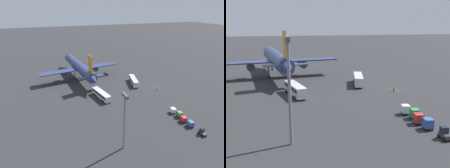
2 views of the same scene
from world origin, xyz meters
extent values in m
plane|color=#2D2D30|center=(0.00, 0.00, 0.00)|extent=(600.00, 600.00, 0.00)
cylinder|color=navy|center=(26.88, 33.49, 6.43)|extent=(40.67, 10.55, 4.95)
cone|color=navy|center=(48.10, 36.49, 6.43)|extent=(6.05, 5.42, 4.70)
cone|color=navy|center=(5.43, 30.46, 6.43)|extent=(6.99, 5.31, 4.45)
cube|color=navy|center=(23.24, 44.85, 5.81)|extent=(7.80, 19.12, 0.44)
cube|color=navy|center=(26.53, 21.56, 5.81)|extent=(7.80, 19.12, 0.44)
cube|color=orange|center=(8.90, 30.95, 12.87)|extent=(4.05, 0.92, 7.92)
cube|color=navy|center=(8.50, 30.89, 6.93)|extent=(4.60, 13.14, 0.28)
cylinder|color=#38383D|center=(24.83, 42.26, 4.23)|extent=(5.18, 3.37, 2.72)
cylinder|color=#38383D|center=(27.34, 24.49, 4.23)|extent=(5.18, 3.37, 2.72)
cylinder|color=#38383D|center=(40.88, 35.47, 1.98)|extent=(0.50, 0.50, 3.96)
cylinder|color=black|center=(40.88, 35.47, 0.45)|extent=(0.96, 0.62, 0.90)
cylinder|color=#38383D|center=(24.44, 36.39, 1.98)|extent=(0.50, 0.50, 3.96)
cylinder|color=black|center=(24.44, 36.39, 0.45)|extent=(0.96, 0.62, 0.90)
cylinder|color=#38383D|center=(25.34, 30.02, 1.98)|extent=(0.50, 0.50, 3.96)
cylinder|color=black|center=(25.34, 30.02, 0.45)|extent=(0.96, 0.62, 0.90)
cube|color=silver|center=(8.44, 8.86, 1.78)|extent=(12.04, 5.18, 2.65)
cube|color=#192333|center=(8.44, 8.86, 2.24)|extent=(11.13, 5.00, 0.85)
cylinder|color=black|center=(12.29, 9.31, 0.50)|extent=(1.04, 0.52, 1.00)
cylinder|color=black|center=(11.68, 6.73, 0.50)|extent=(1.04, 0.52, 1.00)
cylinder|color=black|center=(5.20, 11.00, 0.50)|extent=(1.04, 0.52, 1.00)
cylinder|color=black|center=(4.58, 8.41, 0.50)|extent=(1.04, 0.52, 1.00)
cube|color=silver|center=(-0.49, 28.84, 1.78)|extent=(12.46, 5.43, 2.67)
cube|color=#192333|center=(-0.49, 28.84, 2.25)|extent=(11.52, 5.24, 0.85)
cylinder|color=black|center=(2.86, 31.07, 0.50)|extent=(1.04, 0.53, 1.00)
cylinder|color=black|center=(3.51, 28.39, 0.50)|extent=(1.04, 0.53, 1.00)
cylinder|color=black|center=(-4.48, 29.29, 0.50)|extent=(1.04, 0.53, 1.00)
cylinder|color=black|center=(-3.84, 26.61, 0.50)|extent=(1.04, 0.53, 1.00)
cube|color=#333338|center=(-34.26, 5.97, 0.65)|extent=(2.40, 1.30, 0.70)
cube|color=#192333|center=(-33.84, 5.97, 1.55)|extent=(1.08, 1.17, 1.10)
cylinder|color=black|center=(-33.42, 6.67, 0.30)|extent=(0.60, 0.22, 0.60)
cylinder|color=black|center=(-33.42, 5.27, 0.30)|extent=(0.60, 0.22, 0.60)
cylinder|color=black|center=(-35.10, 6.67, 0.30)|extent=(0.60, 0.22, 0.60)
cylinder|color=#1E1E2D|center=(-1.82, 1.39, 0.42)|extent=(0.32, 0.32, 0.85)
cylinder|color=orange|center=(-1.82, 1.39, 1.18)|extent=(0.38, 0.38, 0.65)
sphere|color=tan|center=(-1.82, 1.39, 1.62)|extent=(0.24, 0.24, 0.24)
cube|color=#38383D|center=(-29.59, 6.53, 0.41)|extent=(2.24, 1.98, 0.10)
cube|color=#33569E|center=(-29.59, 6.53, 1.26)|extent=(2.13, 1.88, 1.60)
cylinder|color=black|center=(-28.74, 7.04, 0.18)|extent=(0.37, 0.18, 0.36)
cylinder|color=black|center=(-28.94, 5.78, 0.18)|extent=(0.37, 0.18, 0.36)
cylinder|color=black|center=(-30.24, 7.28, 0.18)|extent=(0.37, 0.18, 0.36)
cylinder|color=black|center=(-30.44, 6.02, 0.18)|extent=(0.37, 0.18, 0.36)
cube|color=#38383D|center=(-26.69, 6.92, 0.41)|extent=(2.24, 1.98, 0.10)
cube|color=#B72D28|center=(-26.69, 6.92, 1.26)|extent=(2.13, 1.88, 1.60)
cylinder|color=black|center=(-25.84, 7.43, 0.18)|extent=(0.37, 0.18, 0.36)
cylinder|color=black|center=(-26.04, 6.17, 0.18)|extent=(0.37, 0.18, 0.36)
cylinder|color=black|center=(-27.34, 7.67, 0.18)|extent=(0.37, 0.18, 0.36)
cylinder|color=black|center=(-27.54, 6.41, 0.18)|extent=(0.37, 0.18, 0.36)
cube|color=#38383D|center=(-23.80, 6.27, 0.41)|extent=(2.24, 1.98, 0.10)
cube|color=#38844C|center=(-23.80, 6.27, 1.26)|extent=(2.13, 1.88, 1.60)
cylinder|color=black|center=(-22.94, 6.78, 0.18)|extent=(0.37, 0.18, 0.36)
cylinder|color=black|center=(-23.15, 5.52, 0.18)|extent=(0.37, 0.18, 0.36)
cylinder|color=black|center=(-24.45, 7.02, 0.18)|extent=(0.37, 0.18, 0.36)
cylinder|color=black|center=(-24.65, 5.76, 0.18)|extent=(0.37, 0.18, 0.36)
cube|color=#38383D|center=(-20.90, 6.89, 0.41)|extent=(2.24, 1.98, 0.10)
cube|color=silver|center=(-20.90, 6.89, 1.26)|extent=(2.13, 1.88, 1.60)
cylinder|color=black|center=(-20.05, 7.40, 0.18)|extent=(0.37, 0.18, 0.36)
cylinder|color=black|center=(-20.25, 6.14, 0.18)|extent=(0.37, 0.18, 0.36)
cylinder|color=black|center=(-21.55, 7.64, 0.18)|extent=(0.37, 0.18, 0.36)
cylinder|color=black|center=(-21.75, 6.38, 0.18)|extent=(0.37, 0.18, 0.36)
cylinder|color=slate|center=(-30.88, 31.39, 8.24)|extent=(0.50, 0.50, 16.47)
cube|color=#4C4C4C|center=(-30.88, 31.39, 16.87)|extent=(2.80, 0.70, 0.80)
camera|label=1|loc=(-65.41, 47.31, 37.09)|focal=28.00mm
camera|label=2|loc=(-73.59, 32.84, 19.59)|focal=45.00mm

